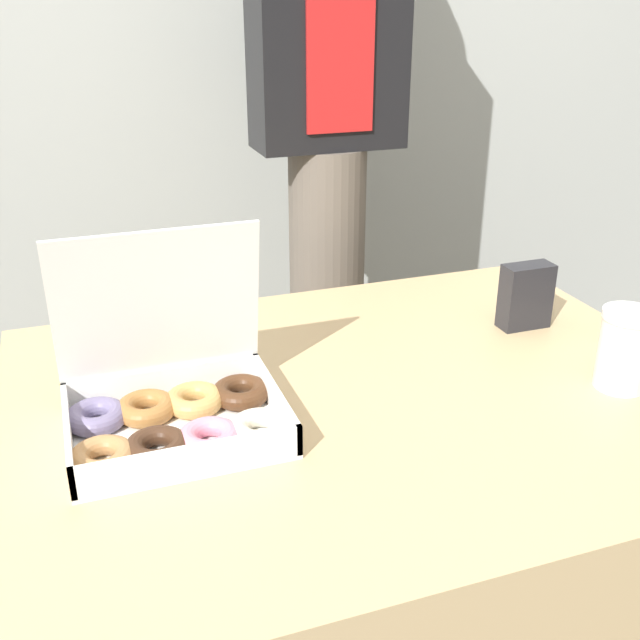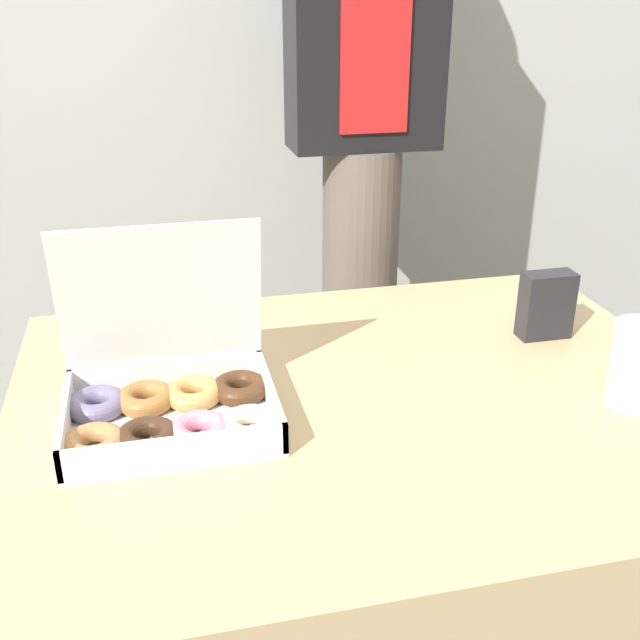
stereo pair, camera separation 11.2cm
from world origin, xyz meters
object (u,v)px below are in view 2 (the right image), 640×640
at_px(napkin_holder, 546,305).
at_px(person_customer, 363,121).
at_px(donut_box, 170,398).
at_px(coffee_cup, 638,364).

height_order(napkin_holder, person_customer, person_customer).
xyz_separation_m(donut_box, coffee_cup, (0.69, -0.10, 0.03)).
relative_size(napkin_holder, person_customer, 0.07).
xyz_separation_m(napkin_holder, person_customer, (-0.17, 0.60, 0.24)).
distance_m(donut_box, person_customer, 0.94).
relative_size(donut_box, person_customer, 0.19).
bearing_deg(person_customer, coffee_cup, -77.57).
xyz_separation_m(donut_box, napkin_holder, (0.68, 0.15, 0.02)).
bearing_deg(donut_box, napkin_holder, 12.19).
bearing_deg(napkin_holder, donut_box, -167.81).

